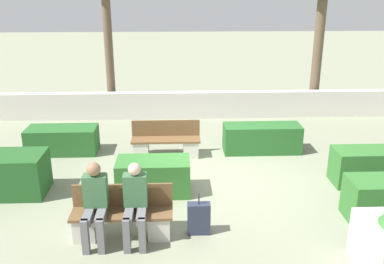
# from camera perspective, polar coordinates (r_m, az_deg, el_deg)

# --- Properties ---
(ground_plane) EXTENTS (60.00, 60.00, 0.00)m
(ground_plane) POSITION_cam_1_polar(r_m,az_deg,el_deg) (9.40, 3.46, -6.15)
(ground_plane) COLOR gray
(perimeter_wall) EXTENTS (14.13, 0.30, 0.83)m
(perimeter_wall) POSITION_cam_1_polar(r_m,az_deg,el_deg) (13.45, 1.62, 3.65)
(perimeter_wall) COLOR beige
(perimeter_wall) RESTS_ON ground_plane
(bench_front) EXTENTS (1.67, 0.49, 0.86)m
(bench_front) POSITION_cam_1_polar(r_m,az_deg,el_deg) (7.33, -9.26, -11.32)
(bench_front) COLOR brown
(bench_front) RESTS_ON ground_plane
(bench_left_side) EXTENTS (1.67, 0.48, 0.86)m
(bench_left_side) POSITION_cam_1_polar(r_m,az_deg,el_deg) (10.44, -3.49, -1.55)
(bench_left_side) COLOR brown
(bench_left_side) RESTS_ON ground_plane
(person_seated_man) EXTENTS (0.38, 0.63, 1.33)m
(person_seated_man) POSITION_cam_1_polar(r_m,az_deg,el_deg) (6.99, -7.60, -9.00)
(person_seated_man) COLOR slate
(person_seated_man) RESTS_ON ground_plane
(person_seated_woman) EXTENTS (0.38, 0.63, 1.35)m
(person_seated_woman) POSITION_cam_1_polar(r_m,az_deg,el_deg) (7.07, -12.85, -8.83)
(person_seated_woman) COLOR slate
(person_seated_woman) RESTS_ON ground_plane
(hedge_block_near_left) EXTENTS (2.16, 0.69, 0.75)m
(hedge_block_near_left) POSITION_cam_1_polar(r_m,az_deg,el_deg) (9.90, 24.25, -4.17)
(hedge_block_near_left) COLOR #33702D
(hedge_block_near_left) RESTS_ON ground_plane
(hedge_block_near_right) EXTENTS (1.46, 0.75, 0.70)m
(hedge_block_near_right) POSITION_cam_1_polar(r_m,az_deg,el_deg) (8.67, -5.17, -5.90)
(hedge_block_near_right) COLOR #33702D
(hedge_block_near_right) RESTS_ON ground_plane
(hedge_block_mid_right) EXTENTS (1.91, 0.66, 0.70)m
(hedge_block_mid_right) POSITION_cam_1_polar(r_m,az_deg,el_deg) (10.85, 9.29, -0.83)
(hedge_block_mid_right) COLOR #286028
(hedge_block_mid_right) RESTS_ON ground_plane
(hedge_block_far_left) EXTENTS (1.71, 0.75, 0.65)m
(hedge_block_far_left) POSITION_cam_1_polar(r_m,az_deg,el_deg) (11.13, -16.88, -1.04)
(hedge_block_far_left) COLOR #286028
(hedge_block_far_left) RESTS_ON ground_plane
(suitcase) EXTENTS (0.38, 0.18, 0.76)m
(suitcase) POSITION_cam_1_polar(r_m,az_deg,el_deg) (7.33, 0.91, -11.44)
(suitcase) COLOR #282D42
(suitcase) RESTS_ON ground_plane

